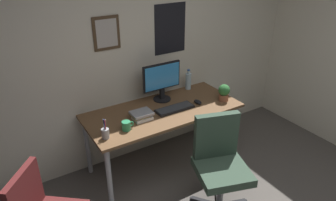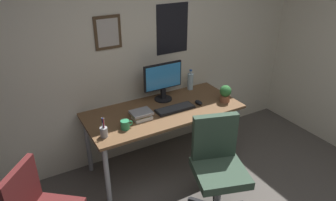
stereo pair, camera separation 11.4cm
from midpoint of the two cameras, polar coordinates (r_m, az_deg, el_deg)
The scene contains 11 objects.
wall_back at distance 3.49m, azimuth -3.93°, elevation 9.69°, with size 4.40×0.10×2.60m.
desk at distance 3.38m, azimuth 0.13°, elevation -2.71°, with size 1.68×0.74×0.73m.
office_chair at distance 2.96m, azimuth 10.19°, elevation -10.96°, with size 0.58×0.59×0.95m.
monitor at distance 3.46m, azimuth 0.01°, elevation 3.75°, with size 0.46×0.20×0.43m.
keyboard at distance 3.34m, azimuth 2.28°, elevation -1.50°, with size 0.43×0.15×0.03m.
computer_mouse at distance 3.48m, azimuth 6.58°, elevation -0.35°, with size 0.06×0.11×0.04m.
water_bottle at distance 3.79m, azimuth 4.98°, elevation 3.56°, with size 0.07×0.07×0.25m.
coffee_mug_near at distance 3.00m, azimuth -6.75°, elevation -4.45°, with size 0.12×0.08×0.09m.
potted_plant at distance 3.54m, azimuth 11.37°, elevation 1.35°, with size 0.13×0.13×0.20m.
pen_cup at distance 2.91m, azimuth -10.58°, elevation -5.62°, with size 0.07×0.07×0.20m.
book_stack_left at distance 3.17m, azimuth -3.90°, elevation -2.65°, with size 0.21×0.17×0.08m.
Camera 2 is at (-1.39, -0.90, 2.31)m, focal length 33.25 mm.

